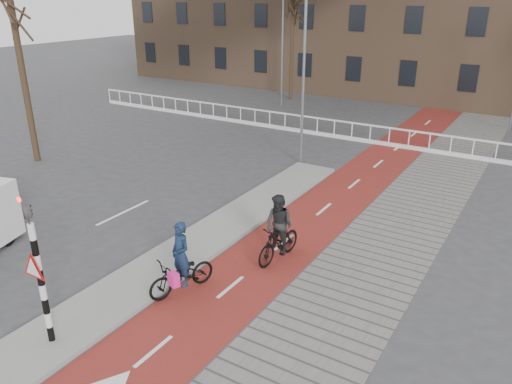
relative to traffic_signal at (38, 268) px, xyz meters
The scene contains 13 objects.
ground 2.90m from the traffic_signal, 73.47° to the left, with size 120.00×120.00×0.00m, color #38383A.
bike_lane 12.36m from the traffic_signal, 80.09° to the left, with size 2.50×60.00×0.01m, color maroon.
sidewalk 13.13m from the traffic_signal, 67.82° to the left, with size 3.00×60.00×0.01m, color slate.
curb_island 6.32m from the traffic_signal, 90.95° to the left, with size 1.80×16.00×0.12m, color gray.
traffic_signal is the anchor object (origin of this frame).
bollard 5.00m from the traffic_signal, 91.43° to the left, with size 0.12×0.12×0.90m, color yellow.
cyclist_near 3.64m from the traffic_signal, 70.15° to the left, with size 1.25×2.03×1.99m.
cyclist_far 6.57m from the traffic_signal, 67.56° to the left, with size 0.95×1.95×2.03m.
railing 19.60m from the traffic_signal, 103.02° to the left, with size 28.00×0.10×0.99m.
tree_left 14.35m from the traffic_signal, 144.92° to the left, with size 0.28×0.28×7.67m, color black.
tree_mid 28.11m from the traffic_signal, 106.93° to the left, with size 0.25×0.25×7.55m, color black.
streetlight_near 14.36m from the traffic_signal, 93.86° to the left, with size 0.12×0.12×7.70m, color slate.
streetlight_left 25.90m from the traffic_signal, 107.40° to the left, with size 0.12×0.12×8.83m, color slate.
Camera 1 is at (8.06, -7.35, 7.38)m, focal length 35.00 mm.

